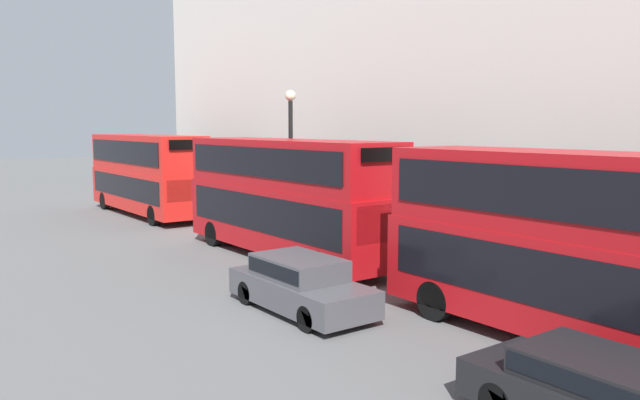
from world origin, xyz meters
name	(u,v)px	position (x,y,z in m)	size (l,w,h in m)	color
bus_leading	(613,246)	(1.60, 6.89, 2.36)	(2.59, 10.90, 4.27)	#A80F14
bus_second_in_queue	(287,193)	(1.60, 19.13, 2.39)	(2.59, 10.54, 4.33)	#A80F14
bus_third_in_queue	(146,171)	(1.60, 32.90, 2.39)	(2.59, 10.66, 4.33)	red
car_dark_sedan	(608,396)	(-1.80, 5.04, 0.69)	(1.86, 4.52, 1.29)	black
car_hatchback	(300,283)	(-1.80, 13.37, 0.76)	(1.82, 4.47, 1.44)	#47474C
street_lamp	(291,149)	(3.52, 21.73, 3.89)	(0.44, 0.44, 6.27)	black
pedestrian	(500,262)	(4.33, 11.76, 0.78)	(0.36, 0.36, 1.68)	#26262D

